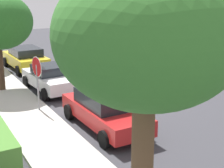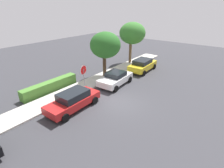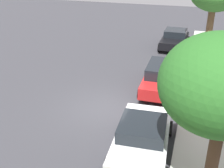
{
  "view_description": "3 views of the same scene",
  "coord_description": "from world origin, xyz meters",
  "px_view_note": "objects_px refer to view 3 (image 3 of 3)",
  "views": [
    {
      "loc": [
        -14.01,
        8.12,
        5.37
      ],
      "look_at": [
        -1.15,
        0.95,
        1.15
      ],
      "focal_mm": 55.0,
      "sensor_mm": 36.0,
      "label": 1
    },
    {
      "loc": [
        -10.58,
        -7.4,
        7.48
      ],
      "look_at": [
        0.93,
        1.41,
        0.99
      ],
      "focal_mm": 28.0,
      "sensor_mm": 36.0,
      "label": 2
    },
    {
      "loc": [
        11.2,
        3.85,
        6.85
      ],
      "look_at": [
        0.04,
        0.37,
        1.34
      ],
      "focal_mm": 45.0,
      "sensor_mm": 36.0,
      "label": 3
    }
  ],
  "objects_px": {
    "parked_car_red": "(162,76)",
    "stop_sign": "(194,86)",
    "parked_car_white": "(142,137)",
    "parked_car_black": "(175,39)",
    "street_tree_mid_block": "(220,85)"
  },
  "relations": [
    {
      "from": "parked_car_white",
      "to": "parked_car_black",
      "type": "relative_size",
      "value": 1.05
    },
    {
      "from": "parked_car_red",
      "to": "stop_sign",
      "type": "bearing_deg",
      "value": 30.84
    },
    {
      "from": "stop_sign",
      "to": "parked_car_red",
      "type": "height_order",
      "value": "stop_sign"
    },
    {
      "from": "parked_car_white",
      "to": "parked_car_red",
      "type": "height_order",
      "value": "parked_car_red"
    },
    {
      "from": "parked_car_black",
      "to": "parked_car_white",
      "type": "bearing_deg",
      "value": 0.83
    },
    {
      "from": "stop_sign",
      "to": "parked_car_white",
      "type": "distance_m",
      "value": 3.43
    },
    {
      "from": "parked_car_red",
      "to": "street_tree_mid_block",
      "type": "height_order",
      "value": "street_tree_mid_block"
    },
    {
      "from": "street_tree_mid_block",
      "to": "parked_car_black",
      "type": "bearing_deg",
      "value": -170.67
    },
    {
      "from": "parked_car_white",
      "to": "parked_car_black",
      "type": "xyz_separation_m",
      "value": [
        -13.42,
        -0.19,
        -0.0
      ]
    },
    {
      "from": "parked_car_white",
      "to": "street_tree_mid_block",
      "type": "height_order",
      "value": "street_tree_mid_block"
    },
    {
      "from": "parked_car_black",
      "to": "street_tree_mid_block",
      "type": "bearing_deg",
      "value": 9.33
    },
    {
      "from": "street_tree_mid_block",
      "to": "parked_car_white",
      "type": "bearing_deg",
      "value": -116.33
    },
    {
      "from": "parked_car_red",
      "to": "parked_car_black",
      "type": "relative_size",
      "value": 1.14
    },
    {
      "from": "stop_sign",
      "to": "parked_car_red",
      "type": "distance_m",
      "value": 3.51
    },
    {
      "from": "stop_sign",
      "to": "parked_car_red",
      "type": "bearing_deg",
      "value": -149.16
    }
  ]
}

